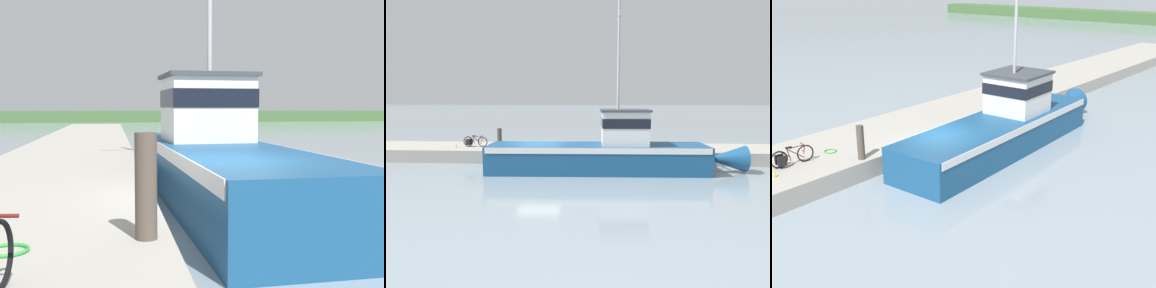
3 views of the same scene
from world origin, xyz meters
TOP-DOWN VIEW (x-y plane):
  - ground_plane at (0.00, 0.00)m, footprint 320.00×320.00m
  - dock_pier at (-3.72, 0.00)m, footprint 4.76×80.00m
  - fishing_boat_main at (0.67, 4.11)m, footprint 3.48×14.49m
  - bicycle_touring at (-3.31, -5.10)m, footprint 0.58×1.76m
  - mooring_post at (-1.70, -2.81)m, footprint 0.30×0.30m
  - hose_coil at (-3.41, -3.12)m, footprint 0.53×0.53m
  - water_bottle_by_bike at (-2.69, -6.09)m, footprint 0.08×0.08m
  - water_bottle_on_curb at (-4.37, -3.93)m, footprint 0.07×0.07m

SIDE VIEW (x-z plane):
  - ground_plane at x=0.00m, z-range 0.00..0.00m
  - dock_pier at x=-3.72m, z-range 0.00..0.82m
  - hose_coil at x=-3.41m, z-range 0.82..0.86m
  - water_bottle_by_bike at x=-2.69m, z-range 0.82..1.04m
  - water_bottle_on_curb at x=-4.37m, z-range 0.82..1.07m
  - bicycle_touring at x=-3.31m, z-range 0.78..1.56m
  - fishing_boat_main at x=0.67m, z-range -3.92..6.29m
  - mooring_post at x=-1.70m, z-range 0.82..2.24m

